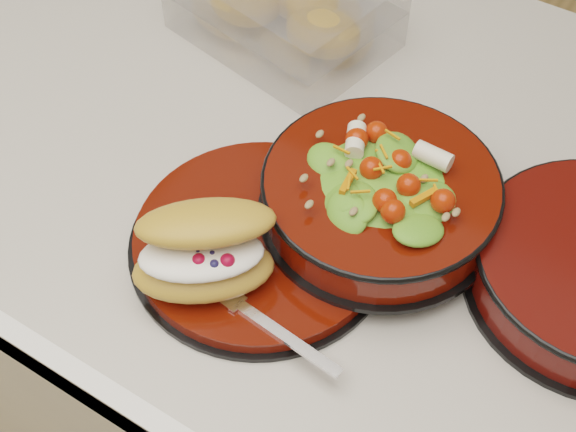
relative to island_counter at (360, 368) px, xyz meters
The scene contains 6 objects.
island_counter is the anchor object (origin of this frame).
dinner_plate 0.49m from the island_counter, 111.45° to the right, with size 0.26×0.26×0.02m.
salad_bowl 0.51m from the island_counter, 72.41° to the right, with size 0.24×0.24×0.10m.
croissant 0.56m from the island_counter, 108.80° to the right, with size 0.15×0.15×0.08m.
fork 0.53m from the island_counter, 89.65° to the right, with size 0.15×0.03×0.00m.
pastry_box 0.55m from the island_counter, 148.15° to the left, with size 0.27×0.22×0.09m.
Camera 1 is at (0.21, -0.54, 1.54)m, focal length 50.00 mm.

